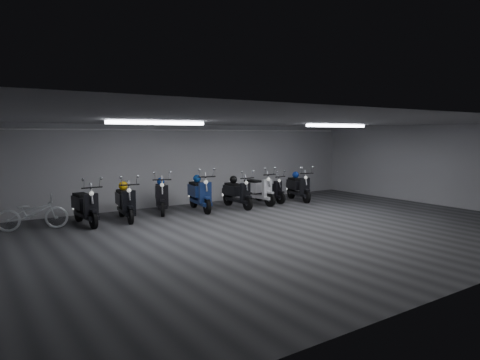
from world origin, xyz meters
TOP-DOWN VIEW (x-y plane):
  - floor at (0.00, 0.00)m, footprint 14.00×10.00m
  - ceiling at (0.00, 0.00)m, footprint 14.00×10.00m
  - back_wall at (0.00, 5.00)m, footprint 14.00×0.01m
  - right_wall at (7.00, 0.00)m, footprint 0.01×10.00m
  - fluor_strip_left at (-3.00, 1.00)m, footprint 2.40×0.18m
  - fluor_strip_right at (3.00, 1.00)m, footprint 2.40×0.18m
  - conduit at (0.00, 4.92)m, footprint 13.60×0.05m
  - scooter_0 at (-4.13, 3.37)m, footprint 0.75×1.86m
  - scooter_1 at (-3.01, 3.39)m, footprint 0.84×1.89m
  - scooter_3 at (-1.68, 3.90)m, footprint 1.24×1.96m
  - scooter_4 at (-0.49, 3.56)m, footprint 0.94×2.02m
  - scooter_5 at (0.81, 3.33)m, footprint 0.61×1.77m
  - scooter_6 at (1.83, 3.55)m, footprint 0.76×1.89m
  - scooter_7 at (2.45, 3.69)m, footprint 0.78×1.69m
  - scooter_8 at (3.56, 3.35)m, footprint 1.00×1.89m
  - bicycle at (-5.42, 3.53)m, footprint 1.77×0.89m
  - helmet_0 at (0.81, 3.57)m, footprint 0.26×0.26m
  - helmet_1 at (-2.98, 3.64)m, footprint 0.27×0.27m
  - helmet_2 at (3.62, 3.59)m, footprint 0.25×0.25m
  - helmet_3 at (-1.59, 4.14)m, footprint 0.24×0.24m
  - helmet_4 at (-0.45, 3.83)m, footprint 0.26×0.26m

SIDE VIEW (x-z plane):
  - floor at x=0.00m, z-range -0.01..0.00m
  - bicycle at x=-5.42m, z-range 0.00..1.10m
  - scooter_7 at x=2.45m, z-range 0.00..1.21m
  - scooter_5 at x=0.81m, z-range 0.00..1.31m
  - scooter_8 at x=3.56m, z-range 0.00..1.34m
  - scooter_0 at x=-4.13m, z-range 0.00..1.35m
  - scooter_1 at x=-3.01m, z-range 0.00..1.36m
  - scooter_6 at x=1.83m, z-range 0.00..1.37m
  - scooter_3 at x=-1.68m, z-range 0.00..1.39m
  - scooter_4 at x=-0.49m, z-range 0.00..1.45m
  - helmet_0 at x=0.81m, z-range 0.81..1.07m
  - helmet_2 at x=3.62m, z-range 0.83..1.08m
  - helmet_1 at x=-2.98m, z-range 0.84..1.11m
  - helmet_3 at x=-1.59m, z-range 0.86..1.10m
  - helmet_4 at x=-0.45m, z-range 0.90..1.15m
  - back_wall at x=0.00m, z-range 0.00..2.80m
  - right_wall at x=7.00m, z-range 0.00..2.80m
  - conduit at x=0.00m, z-range 2.59..2.65m
  - fluor_strip_left at x=-3.00m, z-range 2.70..2.78m
  - fluor_strip_right at x=3.00m, z-range 2.70..2.78m
  - ceiling at x=0.00m, z-range 2.80..2.81m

